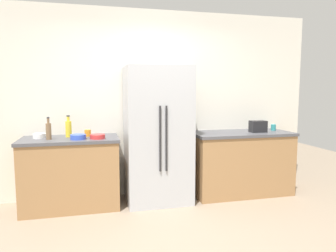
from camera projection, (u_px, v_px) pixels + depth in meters
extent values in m
plane|color=gray|center=(173.00, 247.00, 3.06)|extent=(10.30, 10.30, 0.00)
cube|color=silver|center=(144.00, 103.00, 4.57)|extent=(5.15, 0.10, 2.67)
cube|color=#9E7247|center=(71.00, 174.00, 4.06)|extent=(1.20, 0.65, 0.88)
cube|color=#4C4C51|center=(70.00, 139.00, 4.01)|extent=(1.23, 0.68, 0.04)
cube|color=#9E7247|center=(241.00, 164.00, 4.63)|extent=(1.43, 0.65, 0.88)
cube|color=#4C4C51|center=(241.00, 133.00, 4.57)|extent=(1.46, 0.68, 0.04)
cube|color=#B2B5BA|center=(158.00, 135.00, 4.25)|extent=(0.86, 0.68, 1.84)
cylinder|color=#262628|center=(160.00, 139.00, 3.90)|extent=(0.02, 0.02, 0.83)
cylinder|color=#262628|center=(166.00, 139.00, 3.92)|extent=(0.02, 0.02, 0.83)
cube|color=black|center=(258.00, 126.00, 4.55)|extent=(0.23, 0.15, 0.17)
cylinder|color=brown|center=(49.00, 132.00, 3.86)|extent=(0.07, 0.07, 0.20)
cylinder|color=brown|center=(48.00, 121.00, 3.84)|extent=(0.03, 0.03, 0.06)
cylinder|color=#333338|center=(48.00, 118.00, 3.84)|extent=(0.03, 0.03, 0.02)
cylinder|color=yellow|center=(69.00, 129.00, 4.07)|extent=(0.08, 0.08, 0.21)
cylinder|color=yellow|center=(68.00, 119.00, 4.06)|extent=(0.04, 0.04, 0.06)
cylinder|color=#333338|center=(68.00, 116.00, 4.05)|extent=(0.04, 0.04, 0.02)
cylinder|color=orange|center=(88.00, 133.00, 4.14)|extent=(0.08, 0.08, 0.09)
cylinder|color=teal|center=(273.00, 127.00, 4.76)|extent=(0.07, 0.07, 0.09)
cylinder|color=blue|center=(78.00, 137.00, 3.89)|extent=(0.19, 0.19, 0.06)
cylinder|color=red|center=(97.00, 137.00, 3.94)|extent=(0.19, 0.19, 0.05)
cylinder|color=white|center=(39.00, 136.00, 3.97)|extent=(0.16, 0.16, 0.06)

